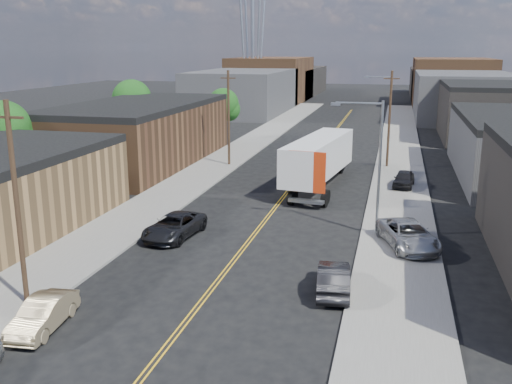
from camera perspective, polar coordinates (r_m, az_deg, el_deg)
The scene contains 27 objects.
ground at distance 73.90m, azimuth 6.76°, elevation 4.61°, with size 260.00×260.00×0.00m, color black.
centerline at distance 59.30m, azimuth 4.93°, elevation 2.27°, with size 0.32×120.00×0.01m, color gold.
sidewalk_left at distance 61.43m, azimuth -3.87°, elevation 2.78°, with size 5.00×140.00×0.15m, color slate.
sidewalk_right at distance 58.62m, azimuth 14.14°, elevation 1.82°, with size 5.00×140.00×0.15m, color slate.
warehouse_brown at distance 63.05m, azimuth -11.61°, elevation 5.80°, with size 12.00×26.00×6.60m.
industrial_right_c at distance 85.77m, azimuth 22.76°, elevation 7.50°, with size 14.00×22.00×7.60m.
skyline_left_a at distance 111.45m, azimuth -1.24°, elevation 10.00°, with size 16.00×30.00×8.00m, color #313133.
skyline_right_a at distance 108.23m, azimuth 19.94°, elevation 9.04°, with size 16.00×30.00×8.00m, color #313133.
skyline_left_b at distance 135.64m, azimuth 1.55°, elevation 11.18°, with size 16.00×26.00×10.00m, color #543721.
skyline_right_b at distance 133.00m, azimuth 18.93°, elevation 10.38°, with size 16.00×26.00×10.00m, color #543721.
skyline_left_c at distance 155.29m, azimuth 3.15°, elevation 11.00°, with size 16.00×40.00×7.00m, color black.
skyline_right_c at distance 152.99m, azimuth 18.28°, elevation 10.27°, with size 16.00×40.00×7.00m, color black.
streetlight_near at distance 37.99m, azimuth 11.69°, elevation 3.44°, with size 3.39×0.25×9.00m.
streetlight_far at distance 72.68m, azimuth 12.90°, elevation 8.43°, with size 3.39×0.25×9.00m.
utility_pole_left_near at distance 29.00m, azimuth -22.80°, elevation -1.10°, with size 1.60×0.26×10.00m.
utility_pole_left_far at distance 60.24m, azimuth -2.76°, elevation 7.45°, with size 1.60×0.26×10.00m.
utility_pole_right at distance 60.76m, azimuth 13.20°, elevation 7.15°, with size 1.60×0.26×10.00m.
tree_left_near at distance 54.03m, azimuth -23.85°, elevation 5.51°, with size 4.85×4.76×7.91m.
tree_left_mid at distance 75.21m, azimuth -12.25°, elevation 8.77°, with size 5.10×5.04×8.37m.
tree_left_far at distance 78.13m, azimuth -3.25°, elevation 8.58°, with size 4.35×4.20×6.97m.
semi_truck at distance 52.48m, azimuth 6.54°, elevation 3.55°, with size 4.82×17.74×4.56m.
car_left_b at distance 27.67m, azimuth -20.53°, elevation -11.38°, with size 1.51×4.33×1.43m, color #907F5E.
car_left_c at distance 38.19m, azimuth -8.17°, elevation -3.40°, with size 2.57×5.57×1.55m, color black.
car_right_oncoming at distance 29.81m, azimuth 7.77°, elevation -8.56°, with size 1.63×4.66×1.54m, color black.
car_right_lot_a at distance 36.80m, azimuth 14.99°, elevation -4.14°, with size 2.67×5.78×1.61m, color #9B9DA0.
car_right_lot_c at distance 52.65m, azimuth 14.57°, elevation 1.29°, with size 1.68×4.18×1.42m, color black.
car_ahead_truck at distance 59.33m, azimuth 6.43°, elevation 2.94°, with size 2.36×5.12×1.42m, color black.
Camera 1 is at (8.87, -12.33, 12.26)m, focal length 40.00 mm.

